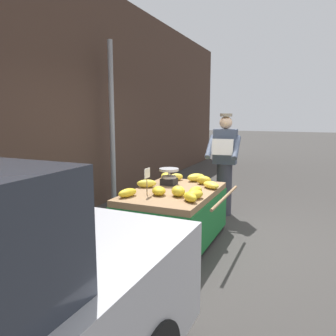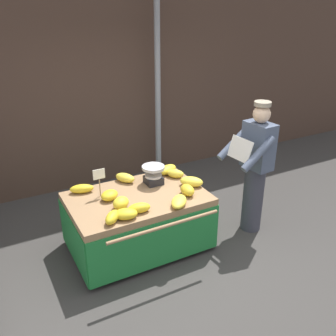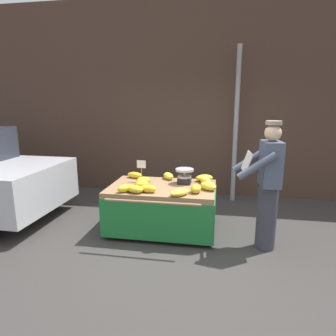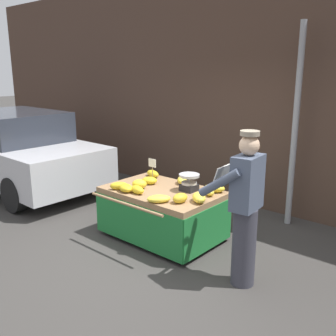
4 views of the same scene
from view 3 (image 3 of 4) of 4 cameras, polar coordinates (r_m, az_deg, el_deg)
The scene contains 19 objects.
ground_plane at distance 4.09m, azimuth 2.96°, elevation -15.75°, with size 60.00×60.00×0.00m, color #383533.
back_wall at distance 6.29m, azimuth 6.31°, elevation 13.01°, with size 16.00×0.24×3.98m, color #473328.
street_pole at distance 5.87m, azimuth 12.98°, elevation 7.87°, with size 0.09×0.09×2.97m, color gray.
banana_cart at distance 4.50m, azimuth -1.12°, elevation -5.88°, with size 1.60×1.24×0.71m.
weighing_scale at distance 4.56m, azimuth 3.20°, elevation -1.57°, with size 0.28×0.28×0.23m.
price_sign at distance 4.66m, azimuth -5.18°, elevation 0.34°, with size 0.14×0.01×0.34m.
banana_bunch_0 at distance 4.72m, azimuth 7.02°, elevation -1.93°, with size 0.15×0.28×0.11m, color yellow.
banana_bunch_1 at distance 4.57m, azimuth 7.26°, elevation -2.46°, with size 0.12×0.22×0.11m, color yellow.
banana_bunch_2 at distance 3.98m, azimuth 2.20°, elevation -4.73°, with size 0.16×0.30×0.09m, color yellow.
banana_bunch_3 at distance 4.32m, azimuth -5.08°, elevation -3.11°, with size 0.16×0.20×0.13m, color yellow.
banana_bunch_4 at distance 4.92m, azimuth -6.43°, elevation -1.37°, with size 0.13×0.28×0.10m, color gold.
banana_bunch_5 at distance 4.12m, azimuth 5.40°, elevation -3.99°, with size 0.15×0.22×0.12m, color gold.
banana_bunch_6 at distance 4.82m, azimuth 0.06°, elevation -1.54°, with size 0.14×0.27×0.11m, color yellow.
banana_bunch_7 at distance 4.13m, azimuth -6.38°, elevation -4.05°, with size 0.17×0.25×0.11m, color gold.
banana_bunch_8 at distance 4.56m, azimuth -4.78°, elevation -2.40°, with size 0.17×0.22×0.11m, color gold.
banana_bunch_9 at distance 4.27m, azimuth 7.77°, elevation -3.46°, with size 0.16×0.28×0.12m, color yellow.
banana_bunch_10 at distance 4.13m, azimuth -3.86°, elevation -4.02°, with size 0.13×0.24×0.11m, color gold.
banana_bunch_11 at distance 4.18m, azimuth -8.24°, elevation -3.91°, with size 0.12×0.25×0.11m, color gold.
vendor_person at distance 4.06m, azimuth 18.70°, elevation -3.29°, with size 0.60×0.55×1.71m.
Camera 3 is at (0.42, -3.57, 1.94)m, focal length 31.53 mm.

